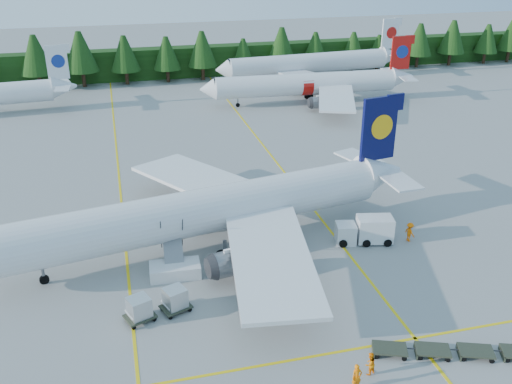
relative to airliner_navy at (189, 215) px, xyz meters
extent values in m
plane|color=gray|center=(8.09, -10.71, -3.74)|extent=(320.00, 320.00, 0.00)
cube|color=yellow|center=(-5.91, 9.29, -3.74)|extent=(0.25, 120.00, 0.01)
cube|color=yellow|center=(14.09, 9.29, -3.74)|extent=(0.25, 120.00, 0.01)
cube|color=yellow|center=(8.09, -16.71, -3.74)|extent=(80.00, 0.25, 0.01)
cube|color=black|center=(8.09, 71.29, -0.74)|extent=(220.00, 4.00, 6.00)
cylinder|color=silver|center=(0.69, 0.13, 0.09)|extent=(36.35, 10.78, 4.26)
cube|color=#080B3B|center=(20.05, 3.71, 5.41)|extent=(4.04, 1.10, 6.60)
cube|color=silver|center=(2.18, 9.60, -0.55)|extent=(13.23, 17.07, 1.21)
cylinder|color=slate|center=(0.61, 6.39, -2.04)|extent=(3.96, 2.86, 2.23)
cube|color=silver|center=(5.48, -8.19, -0.55)|extent=(8.42, 16.66, 1.21)
cylinder|color=slate|center=(2.86, -5.75, -2.04)|extent=(3.96, 2.86, 2.23)
cylinder|color=slate|center=(-12.83, -2.38, -2.84)|extent=(0.26, 0.26, 1.81)
cylinder|color=silver|center=(26.91, 45.80, -0.40)|extent=(31.70, 4.83, 3.72)
cone|color=silver|center=(9.82, 46.41, -0.40)|extent=(2.73, 3.81, 3.72)
cube|color=#B3100B|center=(44.09, 45.20, 4.25)|extent=(3.54, 0.45, 5.76)
cube|color=silver|center=(29.97, 53.60, -0.96)|extent=(9.20, 14.93, 1.05)
cylinder|color=slate|center=(28.02, 51.16, -2.26)|extent=(3.23, 2.06, 1.95)
cube|color=silver|center=(29.41, 37.81, -0.96)|extent=(10.01, 15.00, 1.05)
cylinder|color=slate|center=(27.64, 40.39, -2.26)|extent=(3.23, 2.06, 1.95)
cylinder|color=slate|center=(14.91, 46.23, -2.95)|extent=(0.22, 0.22, 1.58)
cube|color=silver|center=(-14.00, 53.04, 3.99)|extent=(3.43, 0.61, 5.57)
cylinder|color=silver|center=(32.85, 61.29, -0.25)|extent=(33.18, 6.50, 3.88)
cone|color=silver|center=(15.06, 59.86, -0.25)|extent=(3.02, 4.08, 3.88)
cube|color=silver|center=(50.74, 62.72, 4.60)|extent=(3.70, 0.63, 6.01)
cylinder|color=slate|center=(20.36, 60.29, -2.97)|extent=(0.23, 0.23, 1.55)
cube|color=silver|center=(-1.94, -3.92, -3.17)|extent=(4.45, 2.50, 1.14)
cube|color=slate|center=(-1.83, -1.85, -1.37)|extent=(1.87, 4.21, 3.07)
cube|color=slate|center=(-1.72, 0.21, 0.03)|extent=(1.92, 1.34, 0.12)
cube|color=white|center=(14.61, -2.09, -2.77)|extent=(2.19, 2.19, 1.94)
cube|color=black|center=(14.61, -2.09, -2.31)|extent=(1.90, 2.04, 0.83)
cube|color=white|center=(17.32, -2.65, -2.36)|extent=(3.67, 2.67, 2.40)
cube|color=#323728|center=(11.51, -17.74, -3.29)|extent=(2.77, 2.24, 0.14)
cube|color=#323728|center=(14.38, -18.61, -3.29)|extent=(2.77, 2.24, 0.14)
cube|color=#323728|center=(17.26, -19.47, -3.29)|extent=(2.77, 2.24, 0.14)
cube|color=#323728|center=(-5.31, -9.56, -3.34)|extent=(2.69, 2.40, 0.14)
cube|color=silver|center=(-5.31, -9.56, -2.49)|extent=(2.00, 1.97, 1.56)
cube|color=#323728|center=(-2.51, -9.01, -3.34)|extent=(2.69, 2.40, 0.14)
cube|color=silver|center=(-2.51, -9.01, -2.49)|extent=(2.00, 1.97, 1.56)
imported|color=orange|center=(7.84, -20.32, -2.79)|extent=(0.72, 0.50, 1.91)
imported|color=orange|center=(9.26, -19.25, -2.89)|extent=(1.01, 0.90, 1.70)
imported|color=#FF6605|center=(20.69, -3.36, -2.78)|extent=(0.70, 0.90, 1.93)
camera|label=1|loc=(-5.55, -46.37, 23.38)|focal=40.00mm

